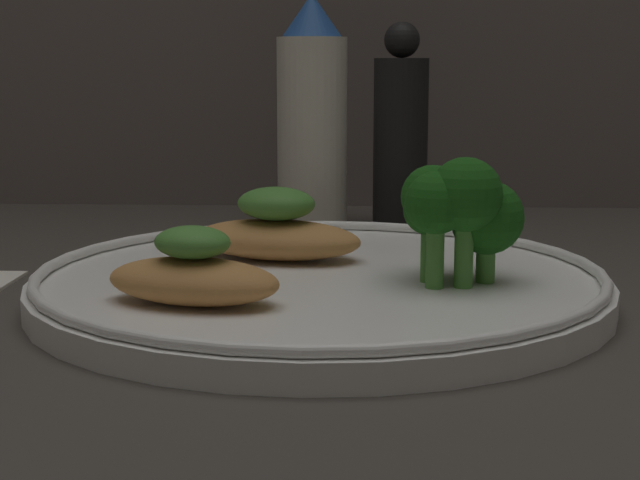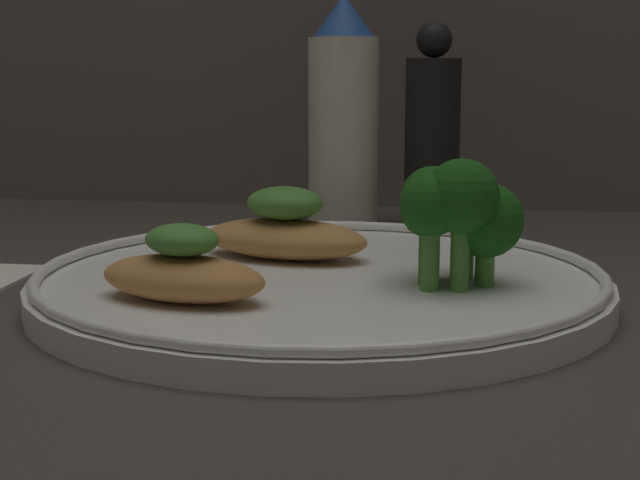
{
  "view_description": "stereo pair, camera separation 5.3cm",
  "coord_description": "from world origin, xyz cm",
  "px_view_note": "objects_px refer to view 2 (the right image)",
  "views": [
    {
      "loc": [
        2.36,
        -51.91,
        12.91
      ],
      "look_at": [
        0.0,
        0.0,
        3.4
      ],
      "focal_mm": 55.0,
      "sensor_mm": 36.0,
      "label": 1
    },
    {
      "loc": [
        7.61,
        -51.4,
        12.91
      ],
      "look_at": [
        0.0,
        0.0,
        3.4
      ],
      "focal_mm": 55.0,
      "sensor_mm": 36.0,
      "label": 2
    }
  ],
  "objects_px": {
    "plate": "(320,283)",
    "pepper_grinder": "(432,137)",
    "broccoli_bunch": "(456,208)",
    "sauce_bottle": "(343,118)"
  },
  "relations": [
    {
      "from": "plate",
      "to": "pepper_grinder",
      "type": "height_order",
      "value": "pepper_grinder"
    },
    {
      "from": "broccoli_bunch",
      "to": "pepper_grinder",
      "type": "bearing_deg",
      "value": 94.87
    },
    {
      "from": "pepper_grinder",
      "to": "plate",
      "type": "bearing_deg",
      "value": -102.19
    },
    {
      "from": "plate",
      "to": "pepper_grinder",
      "type": "bearing_deg",
      "value": 77.81
    },
    {
      "from": "broccoli_bunch",
      "to": "sauce_bottle",
      "type": "xyz_separation_m",
      "value": [
        -0.09,
        0.25,
        0.03
      ]
    },
    {
      "from": "plate",
      "to": "pepper_grinder",
      "type": "distance_m",
      "value": 0.25
    },
    {
      "from": "plate",
      "to": "broccoli_bunch",
      "type": "height_order",
      "value": "broccoli_bunch"
    },
    {
      "from": "broccoli_bunch",
      "to": "sauce_bottle",
      "type": "distance_m",
      "value": 0.27
    },
    {
      "from": "broccoli_bunch",
      "to": "pepper_grinder",
      "type": "height_order",
      "value": "pepper_grinder"
    },
    {
      "from": "broccoli_bunch",
      "to": "pepper_grinder",
      "type": "relative_size",
      "value": 0.43
    }
  ]
}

